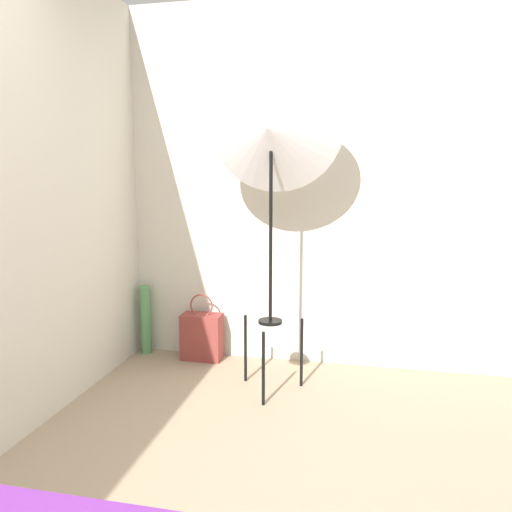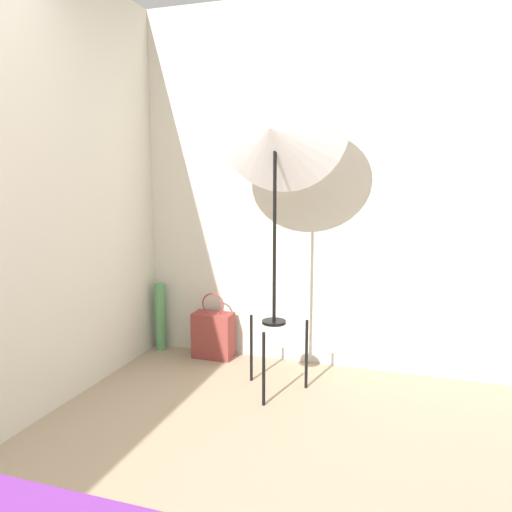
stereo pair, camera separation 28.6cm
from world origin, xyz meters
The scene contains 5 objects.
wall_back centered at (0.00, 2.36, 1.30)m, with size 8.00×0.05×2.60m.
wall_side_left centered at (-1.35, 1.00, 1.30)m, with size 0.05×8.00×2.60m.
photo_umbrella centered at (-0.16, 1.77, 1.66)m, with size 0.87×0.43×2.12m.
tote_bag centered at (-0.77, 2.21, 0.18)m, with size 0.30×0.16×0.51m.
paper_roll centered at (-1.24, 2.25, 0.27)m, with size 0.08×0.08×0.54m.
Camera 1 is at (0.41, -1.24, 1.37)m, focal length 35.00 mm.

